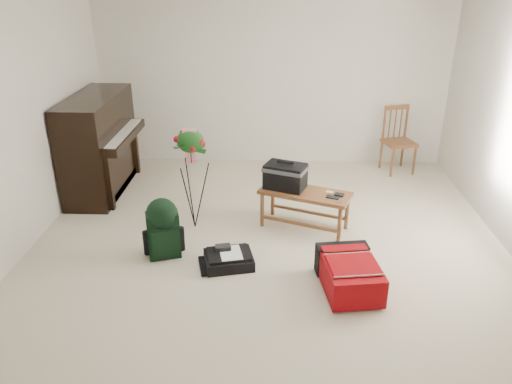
{
  "coord_description": "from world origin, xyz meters",
  "views": [
    {
      "loc": [
        0.07,
        -4.38,
        2.71
      ],
      "look_at": [
        -0.13,
        0.35,
        0.56
      ],
      "focal_mm": 35.0,
      "sensor_mm": 36.0,
      "label": 1
    }
  ],
  "objects_px": {
    "green_backpack": "(163,225)",
    "flower_stand": "(192,180)",
    "bench": "(290,183)",
    "piano": "(100,146)",
    "red_suitcase": "(349,271)",
    "dining_chair": "(399,141)",
    "black_duffel": "(229,259)"
  },
  "relations": [
    {
      "from": "green_backpack",
      "to": "flower_stand",
      "type": "relative_size",
      "value": 0.53
    },
    {
      "from": "black_duffel",
      "to": "bench",
      "type": "bearing_deg",
      "value": 39.86
    },
    {
      "from": "dining_chair",
      "to": "red_suitcase",
      "type": "xyz_separation_m",
      "value": [
        -1.05,
        -2.92,
        -0.29
      ]
    },
    {
      "from": "dining_chair",
      "to": "green_backpack",
      "type": "xyz_separation_m",
      "value": [
        -2.86,
        -2.47,
        -0.1
      ]
    },
    {
      "from": "black_duffel",
      "to": "red_suitcase",
      "type": "bearing_deg",
      "value": -28.36
    },
    {
      "from": "black_duffel",
      "to": "green_backpack",
      "type": "xyz_separation_m",
      "value": [
        -0.67,
        0.15,
        0.28
      ]
    },
    {
      "from": "flower_stand",
      "to": "red_suitcase",
      "type": "bearing_deg",
      "value": -35.58
    },
    {
      "from": "piano",
      "to": "green_backpack",
      "type": "distance_m",
      "value": 2.01
    },
    {
      "from": "bench",
      "to": "dining_chair",
      "type": "relative_size",
      "value": 1.15
    },
    {
      "from": "black_duffel",
      "to": "flower_stand",
      "type": "height_order",
      "value": "flower_stand"
    },
    {
      "from": "bench",
      "to": "green_backpack",
      "type": "distance_m",
      "value": 1.46
    },
    {
      "from": "black_duffel",
      "to": "piano",
      "type": "bearing_deg",
      "value": 121.91
    },
    {
      "from": "piano",
      "to": "dining_chair",
      "type": "height_order",
      "value": "piano"
    },
    {
      "from": "red_suitcase",
      "to": "piano",
      "type": "bearing_deg",
      "value": 136.23
    },
    {
      "from": "black_duffel",
      "to": "green_backpack",
      "type": "bearing_deg",
      "value": 154.05
    },
    {
      "from": "red_suitcase",
      "to": "black_duffel",
      "type": "relative_size",
      "value": 1.43
    },
    {
      "from": "flower_stand",
      "to": "bench",
      "type": "bearing_deg",
      "value": 0.86
    },
    {
      "from": "piano",
      "to": "black_duffel",
      "type": "distance_m",
      "value": 2.59
    },
    {
      "from": "piano",
      "to": "flower_stand",
      "type": "bearing_deg",
      "value": -36.5
    },
    {
      "from": "piano",
      "to": "red_suitcase",
      "type": "height_order",
      "value": "piano"
    },
    {
      "from": "red_suitcase",
      "to": "flower_stand",
      "type": "xyz_separation_m",
      "value": [
        -1.59,
        1.09,
        0.42
      ]
    },
    {
      "from": "bench",
      "to": "black_duffel",
      "type": "relative_size",
      "value": 1.98
    },
    {
      "from": "dining_chair",
      "to": "green_backpack",
      "type": "height_order",
      "value": "dining_chair"
    },
    {
      "from": "dining_chair",
      "to": "flower_stand",
      "type": "xyz_separation_m",
      "value": [
        -2.65,
        -1.83,
        0.13
      ]
    },
    {
      "from": "bench",
      "to": "green_backpack",
      "type": "height_order",
      "value": "bench"
    },
    {
      "from": "piano",
      "to": "bench",
      "type": "xyz_separation_m",
      "value": [
        2.42,
        -0.96,
        -0.06
      ]
    },
    {
      "from": "piano",
      "to": "flower_stand",
      "type": "height_order",
      "value": "piano"
    },
    {
      "from": "flower_stand",
      "to": "green_backpack",
      "type": "bearing_deg",
      "value": -109.65
    },
    {
      "from": "piano",
      "to": "dining_chair",
      "type": "xyz_separation_m",
      "value": [
        4.0,
        0.83,
        -0.15
      ]
    },
    {
      "from": "dining_chair",
      "to": "red_suitcase",
      "type": "relative_size",
      "value": 1.2
    },
    {
      "from": "green_backpack",
      "to": "flower_stand",
      "type": "bearing_deg",
      "value": 55.08
    },
    {
      "from": "dining_chair",
      "to": "black_duffel",
      "type": "xyz_separation_m",
      "value": [
        -2.19,
        -2.62,
        -0.38
      ]
    }
  ]
}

